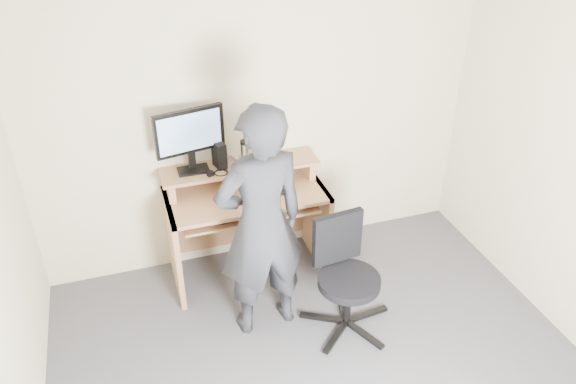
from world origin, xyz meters
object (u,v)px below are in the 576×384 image
desk (244,210)px  monitor (190,135)px  person (261,225)px  office_chair (345,271)px

desk → monitor: size_ratio=2.32×
monitor → person: (0.31, -0.76, -0.35)m
monitor → person: 0.89m
monitor → desk: bearing=-25.0°
office_chair → person: 0.70m
person → office_chair: bearing=156.1°
office_chair → desk: bearing=115.0°
office_chair → person: bearing=157.5°
desk → monitor: (-0.35, 0.08, 0.66)m
desk → person: (-0.05, -0.67, 0.31)m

